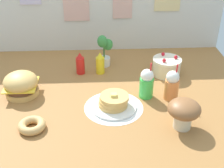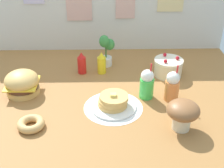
# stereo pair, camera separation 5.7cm
# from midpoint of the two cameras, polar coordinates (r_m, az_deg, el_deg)

# --- Properties ---
(ground_plane) EXTENTS (2.46, 1.93, 0.02)m
(ground_plane) POSITION_cam_midpoint_polar(r_m,az_deg,el_deg) (2.35, -1.31, -3.37)
(ground_plane) COLOR #9E6B38
(back_wall) EXTENTS (2.46, 0.04, 0.81)m
(back_wall) POSITION_cam_midpoint_polar(r_m,az_deg,el_deg) (3.04, -1.39, 13.69)
(back_wall) COLOR beige
(back_wall) RESTS_ON ground_plane
(doily_mat) EXTENTS (0.44, 0.44, 0.00)m
(doily_mat) POSITION_cam_midpoint_polar(r_m,az_deg,el_deg) (2.27, 0.96, -4.41)
(doily_mat) COLOR white
(doily_mat) RESTS_ON ground_plane
(burger) EXTENTS (0.27, 0.27, 0.19)m
(burger) POSITION_cam_midpoint_polar(r_m,az_deg,el_deg) (2.49, -15.91, 0.19)
(burger) COLOR #DBA859
(burger) RESTS_ON ground_plane
(pancake_stack) EXTENTS (0.34, 0.34, 0.12)m
(pancake_stack) POSITION_cam_midpoint_polar(r_m,az_deg,el_deg) (2.25, 0.95, -3.46)
(pancake_stack) COLOR white
(pancake_stack) RESTS_ON doily_mat
(layer_cake) EXTENTS (0.25, 0.25, 0.18)m
(layer_cake) POSITION_cam_midpoint_polar(r_m,az_deg,el_deg) (2.71, 11.10, 3.11)
(layer_cake) COLOR beige
(layer_cake) RESTS_ON ground_plane
(ketchup_bottle) EXTENTS (0.08, 0.08, 0.20)m
(ketchup_bottle) POSITION_cam_midpoint_polar(r_m,az_deg,el_deg) (2.70, -5.09, 3.87)
(ketchup_bottle) COLOR red
(ketchup_bottle) RESTS_ON ground_plane
(mustard_bottle) EXTENTS (0.08, 0.08, 0.20)m
(mustard_bottle) POSITION_cam_midpoint_polar(r_m,az_deg,el_deg) (2.69, -1.36, 3.89)
(mustard_bottle) COLOR yellow
(mustard_bottle) RESTS_ON ground_plane
(cream_soda_cup) EXTENTS (0.11, 0.11, 0.30)m
(cream_soda_cup) POSITION_cam_midpoint_polar(r_m,az_deg,el_deg) (2.35, 7.25, -0.01)
(cream_soda_cup) COLOR green
(cream_soda_cup) RESTS_ON ground_plane
(orange_float_cup) EXTENTS (0.11, 0.11, 0.30)m
(orange_float_cup) POSITION_cam_midpoint_polar(r_m,az_deg,el_deg) (2.35, 11.92, -0.40)
(orange_float_cup) COLOR orange
(orange_float_cup) RESTS_ON ground_plane
(donut_pink_glaze) EXTENTS (0.19, 0.19, 0.06)m
(donut_pink_glaze) POSITION_cam_midpoint_polar(r_m,az_deg,el_deg) (2.14, -14.23, -7.26)
(donut_pink_glaze) COLOR tan
(donut_pink_glaze) RESTS_ON ground_plane
(potted_plant) EXTENTS (0.14, 0.12, 0.31)m
(potted_plant) POSITION_cam_midpoint_polar(r_m,az_deg,el_deg) (2.79, -0.54, 6.57)
(potted_plant) COLOR white
(potted_plant) RESTS_ON ground_plane
(mushroom_stool) EXTENTS (0.22, 0.22, 0.21)m
(mushroom_stool) POSITION_cam_midpoint_polar(r_m,az_deg,el_deg) (2.06, 13.93, -5.23)
(mushroom_stool) COLOR beige
(mushroom_stool) RESTS_ON ground_plane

